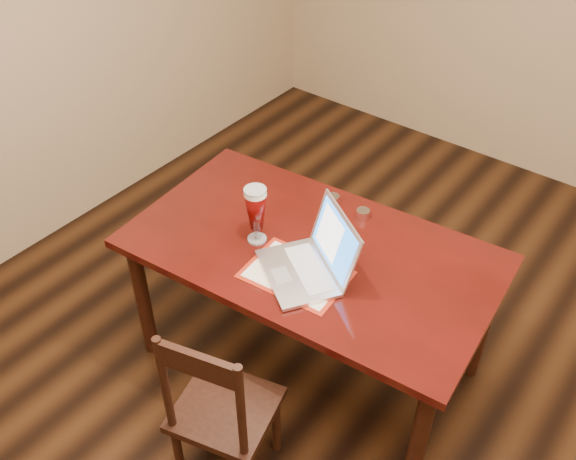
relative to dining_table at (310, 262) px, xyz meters
The scene contains 4 objects.
ground 0.81m from the dining_table, 26.32° to the right, with size 5.00×5.00×0.00m, color black.
room_shell 1.21m from the dining_table, 26.32° to the right, with size 4.51×5.01×2.71m.
dining_table is the anchor object (origin of this frame).
dining_chair 0.72m from the dining_table, 83.20° to the right, with size 0.45×0.44×0.88m.
Camera 1 is at (0.75, -1.47, 2.51)m, focal length 40.00 mm.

